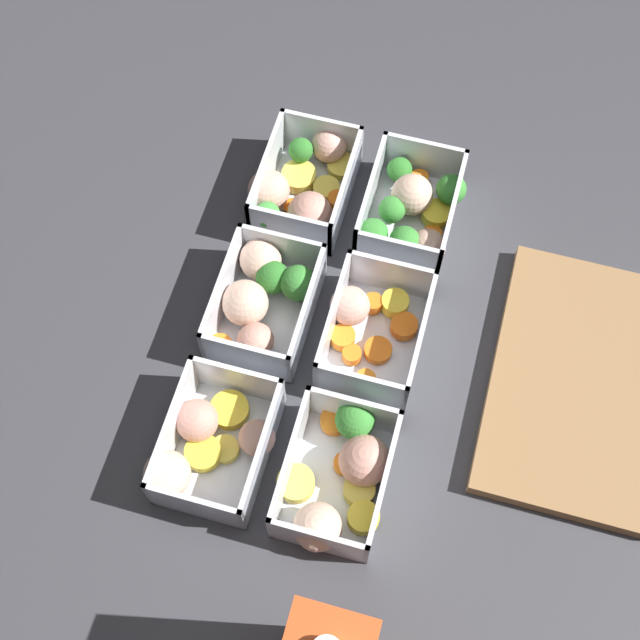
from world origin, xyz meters
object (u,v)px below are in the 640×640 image
object	(u,v)px
container_near_left	(302,187)
container_near_right	(208,444)
container_far_center	(370,326)
container_near_center	(263,297)
container_far_right	(341,476)
container_far_left	(412,212)

from	to	relation	value
container_near_left	container_near_right	distance (m)	0.31
container_far_center	container_near_center	bearing A→B (deg)	-90.51
container_far_right	container_far_left	bearing A→B (deg)	-179.73
container_far_left	container_near_center	bearing A→B (deg)	-41.30
container_far_left	container_far_right	distance (m)	0.31
container_near_right	container_far_left	xyz separation A→B (m)	(-0.31, 0.13, 0.00)
container_near_left	container_far_center	distance (m)	0.19
container_far_left	container_far_center	distance (m)	0.15
container_near_center	container_far_right	xyz separation A→B (m)	(0.16, 0.13, -0.00)
container_far_left	container_far_right	xyz separation A→B (m)	(0.31, 0.00, -0.00)
container_near_right	container_far_right	bearing A→B (deg)	91.78
container_near_center	container_far_right	distance (m)	0.21
container_near_center	container_far_center	distance (m)	0.12
container_near_right	container_far_left	bearing A→B (deg)	157.13
container_near_left	container_far_left	world-z (taller)	same
container_far_left	container_far_right	size ratio (longest dim) A/B	0.85
container_near_center	container_near_left	bearing A→B (deg)	179.34
container_near_center	container_far_center	bearing A→B (deg)	89.49
container_near_right	container_far_center	size ratio (longest dim) A/B	1.04
container_near_center	container_near_right	bearing A→B (deg)	-1.51
container_near_right	container_far_left	world-z (taller)	same
container_near_center	container_far_left	size ratio (longest dim) A/B	1.05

